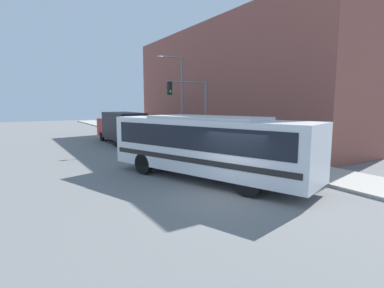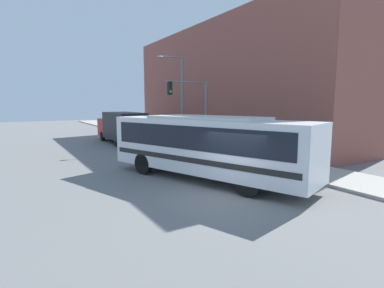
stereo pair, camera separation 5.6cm
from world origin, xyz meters
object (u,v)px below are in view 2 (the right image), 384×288
delivery_truck (121,126)px  street_lamp (179,93)px  fire_hydrant (247,155)px  city_bus (207,143)px  traffic_light_pole (193,103)px  parking_meter (204,140)px  pedestrian_near_corner (209,137)px

delivery_truck → street_lamp: street_lamp is taller
delivery_truck → fire_hydrant: bearing=-73.9°
fire_hydrant → street_lamp: street_lamp is taller
city_bus → delivery_truck: 15.07m
traffic_light_pole → street_lamp: size_ratio=0.70×
city_bus → parking_meter: (4.44, 6.95, -0.84)m
parking_meter → street_lamp: 5.12m
parking_meter → traffic_light_pole: bearing=-178.6°
delivery_truck → traffic_light_pole: traffic_light_pole is taller
city_bus → delivery_truck: (0.72, 15.05, -0.22)m
street_lamp → traffic_light_pole: bearing=-104.2°
delivery_truck → fire_hydrant: (3.72, -12.92, -1.08)m
parking_meter → street_lamp: size_ratio=0.16×
city_bus → pedestrian_near_corner: 9.77m
city_bus → fire_hydrant: 5.10m
fire_hydrant → street_lamp: bearing=90.3°
street_lamp → city_bus: bearing=-112.4°
traffic_light_pole → street_lamp: (0.94, 3.73, 0.80)m
city_bus → fire_hydrant: city_bus is taller
city_bus → traffic_light_pole: size_ratio=2.08×
fire_hydrant → parking_meter: (0.00, 4.82, 0.46)m
traffic_light_pole → pedestrian_near_corner: 3.59m
city_bus → fire_hydrant: size_ratio=15.48×
fire_hydrant → traffic_light_pole: traffic_light_pole is taller
delivery_truck → fire_hydrant: size_ratio=11.55×
pedestrian_near_corner → fire_hydrant: bearing=-101.6°
fire_hydrant → traffic_light_pole: bearing=101.7°
fire_hydrant → street_lamp: (-0.05, 8.53, 3.99)m
traffic_light_pole → pedestrian_near_corner: traffic_light_pole is taller
parking_meter → pedestrian_near_corner: pedestrian_near_corner is taller
delivery_truck → parking_meter: size_ratio=6.78×
traffic_light_pole → parking_meter: bearing=1.4°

